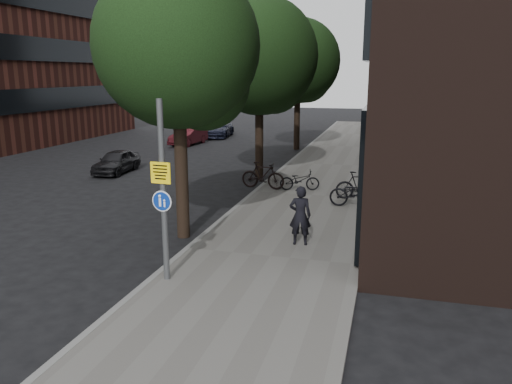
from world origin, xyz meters
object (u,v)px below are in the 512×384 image
(pedestrian, at_px, (300,215))
(signpost, at_px, (163,191))
(parked_car_near, at_px, (116,161))
(parked_bike_facade_near, at_px, (357,193))

(pedestrian, bearing_deg, signpost, 42.51)
(pedestrian, xyz_separation_m, parked_car_near, (-10.22, 8.09, -0.38))
(signpost, relative_size, parked_bike_facade_near, 2.12)
(pedestrian, distance_m, parked_bike_facade_near, 4.43)
(signpost, relative_size, parked_car_near, 1.26)
(signpost, height_order, parked_bike_facade_near, signpost)
(signpost, distance_m, parked_car_near, 13.68)
(pedestrian, relative_size, parked_bike_facade_near, 0.86)
(pedestrian, bearing_deg, parked_bike_facade_near, -114.56)
(signpost, relative_size, pedestrian, 2.48)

